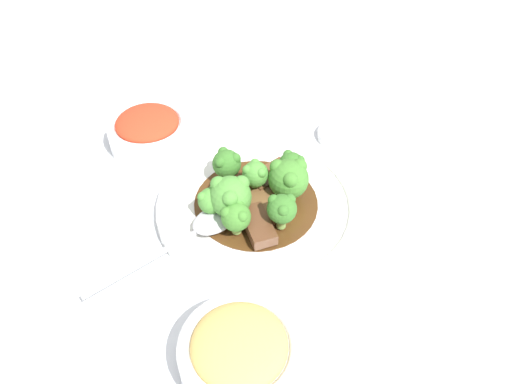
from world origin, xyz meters
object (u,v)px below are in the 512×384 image
object	(u,v)px
broccoli_floret_0	(230,196)
side_bowl_kimchi	(149,130)
side_bowl_appetizer	(240,352)
main_plate	(256,205)
beef_strip_0	(267,204)
broccoli_floret_2	(291,165)
beef_strip_2	(232,191)
broccoli_floret_5	(227,163)
broccoli_floret_4	(211,200)
broccoli_floret_1	(255,174)
serving_spoon	(202,227)
beef_strip_3	(259,225)
beef_strip_1	(270,176)
sauce_dish	(340,134)
broccoli_floret_3	(282,209)
broccoli_floret_7	(236,216)
broccoli_floret_6	(289,178)

from	to	relation	value
broccoli_floret_0	side_bowl_kimchi	bearing A→B (deg)	-144.09
broccoli_floret_0	side_bowl_appetizer	bearing A→B (deg)	1.90
main_plate	beef_strip_0	world-z (taller)	beef_strip_0
broccoli_floret_0	broccoli_floret_2	xyz separation A→B (m)	(-0.05, 0.08, -0.00)
beef_strip_2	main_plate	bearing A→B (deg)	65.18
broccoli_floret_5	side_bowl_kimchi	world-z (taller)	broccoli_floret_5
broccoli_floret_4	main_plate	bearing A→B (deg)	111.20
broccoli_floret_0	broccoli_floret_5	world-z (taller)	broccoli_floret_0
beef_strip_0	broccoli_floret_1	xyz separation A→B (m)	(-0.03, -0.01, 0.02)
serving_spoon	side_bowl_kimchi	distance (m)	0.20
main_plate	beef_strip_3	xyz separation A→B (m)	(0.05, 0.00, 0.02)
side_bowl_kimchi	beef_strip_3	bearing A→B (deg)	38.60
beef_strip_1	sauce_dish	size ratio (longest dim) A/B	1.01
broccoli_floret_5	broccoli_floret_4	bearing A→B (deg)	-16.58
serving_spoon	sauce_dish	world-z (taller)	serving_spoon
main_plate	beef_strip_3	distance (m)	0.05
broccoli_floret_0	broccoli_floret_4	bearing A→B (deg)	-91.85
beef_strip_0	broccoli_floret_2	size ratio (longest dim) A/B	1.37
main_plate	broccoli_floret_3	bearing A→B (deg)	32.51
broccoli_floret_1	serving_spoon	xyz separation A→B (m)	(0.06, -0.07, -0.02)
side_bowl_kimchi	beef_strip_2	bearing A→B (deg)	43.36
broccoli_floret_1	serving_spoon	world-z (taller)	broccoli_floret_1
broccoli_floret_3	broccoli_floret_7	size ratio (longest dim) A/B	1.10
broccoli_floret_1	broccoli_floret_5	size ratio (longest dim) A/B	1.05
beef_strip_3	broccoli_floret_5	xyz separation A→B (m)	(-0.09, -0.04, 0.02)
broccoli_floret_7	serving_spoon	bearing A→B (deg)	-93.49
broccoli_floret_3	beef_strip_3	bearing A→B (deg)	-81.67
broccoli_floret_4	side_bowl_appetizer	xyz separation A→B (m)	(0.19, 0.03, -0.02)
beef_strip_3	sauce_dish	world-z (taller)	beef_strip_3
beef_strip_0	side_bowl_appetizer	xyz separation A→B (m)	(0.20, -0.04, 0.00)
beef_strip_1	side_bowl_kimchi	world-z (taller)	side_bowl_kimchi
broccoli_floret_2	side_bowl_kimchi	xyz separation A→B (m)	(-0.11, -0.19, -0.02)
beef_strip_0	sauce_dish	size ratio (longest dim) A/B	0.96
broccoli_floret_5	broccoli_floret_7	bearing A→B (deg)	6.36
beef_strip_2	sauce_dish	distance (m)	0.21
broccoli_floret_6	broccoli_floret_7	bearing A→B (deg)	-49.06
broccoli_floret_0	broccoli_floret_2	size ratio (longest dim) A/B	1.20
serving_spoon	broccoli_floret_4	bearing A→B (deg)	156.11
broccoli_floret_1	broccoli_floret_2	bearing A→B (deg)	107.82
main_plate	broccoli_floret_3	xyz separation A→B (m)	(0.04, 0.03, 0.04)
broccoli_floret_4	side_bowl_kimchi	size ratio (longest dim) A/B	0.35
beef_strip_2	broccoli_floret_7	bearing A→B (deg)	3.70
beef_strip_2	broccoli_floret_4	xyz separation A→B (m)	(0.03, -0.03, 0.02)
beef_strip_1	sauce_dish	bearing A→B (deg)	133.50
broccoli_floret_2	serving_spoon	world-z (taller)	broccoli_floret_2
beef_strip_2	broccoli_floret_6	size ratio (longest dim) A/B	1.20
broccoli_floret_1	broccoli_floret_6	world-z (taller)	broccoli_floret_6
broccoli_floret_4	sauce_dish	bearing A→B (deg)	131.22
broccoli_floret_1	broccoli_floret_2	distance (m)	0.05
main_plate	side_bowl_kimchi	world-z (taller)	side_bowl_kimchi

